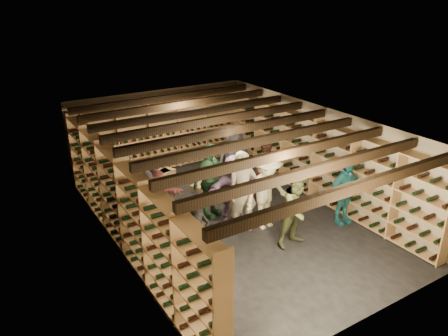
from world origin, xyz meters
name	(u,v)px	position (x,y,z in m)	size (l,w,h in m)	color
ground	(232,220)	(0.00, 0.00, 0.00)	(8.00, 8.00, 0.00)	black
walls	(233,174)	(0.00, 0.00, 1.20)	(5.52, 8.02, 2.40)	tan
ceiling	(233,124)	(0.00, 0.00, 2.40)	(5.50, 8.00, 0.01)	beige
ceiling_joists	(233,130)	(0.00, 0.00, 2.26)	(5.40, 7.12, 0.18)	black
wine_rack_left	(126,207)	(-2.57, 0.00, 1.08)	(0.32, 7.50, 2.15)	tan
wine_rack_right	(316,158)	(2.57, 0.00, 1.08)	(0.32, 7.50, 2.15)	tan
wine_rack_back	(163,135)	(0.00, 3.83, 1.07)	(4.70, 0.30, 2.15)	tan
crate_stack_left	(165,179)	(-0.58, 2.54, 0.26)	(0.59, 0.50, 0.51)	tan
crate_stack_right	(161,180)	(-0.71, 2.55, 0.26)	(0.55, 0.41, 0.51)	tan
crate_loose	(200,187)	(0.18, 1.90, 0.09)	(0.50, 0.33, 0.17)	tan
person_0	(146,210)	(-2.13, 0.04, 0.86)	(0.84, 0.55, 1.73)	black
person_1	(196,236)	(-1.66, -1.27, 0.76)	(0.55, 0.36, 1.52)	black
person_2	(297,209)	(0.60, -1.58, 0.85)	(0.82, 0.64, 1.70)	#4B512F
person_3	(266,191)	(0.49, -0.65, 0.92)	(1.18, 0.68, 1.83)	beige
person_4	(344,192)	(2.15, -1.45, 0.80)	(0.94, 0.39, 1.60)	#1E6671
person_5	(157,202)	(-1.72, 0.41, 0.78)	(1.44, 0.46, 1.55)	brown
person_7	(243,192)	(-0.02, -0.46, 0.94)	(0.69, 0.45, 1.89)	gray
person_8	(267,170)	(1.45, 0.59, 0.78)	(0.76, 0.59, 1.56)	#402319
person_10	(210,181)	(-0.33, 0.49, 0.92)	(1.08, 0.45, 1.85)	#23492B
person_11	(233,188)	(0.07, 0.08, 0.81)	(1.50, 0.48, 1.62)	slate
person_12	(235,159)	(0.90, 1.30, 0.95)	(0.93, 0.60, 1.89)	#333438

